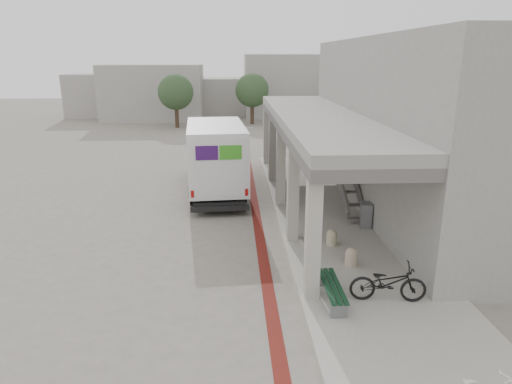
{
  "coord_description": "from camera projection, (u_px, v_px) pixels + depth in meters",
  "views": [
    {
      "loc": [
        0.07,
        -14.3,
        6.23
      ],
      "look_at": [
        0.88,
        1.3,
        1.6
      ],
      "focal_mm": 32.0,
      "sensor_mm": 36.0,
      "label": 1
    }
  ],
  "objects": [
    {
      "name": "transit_building",
      "position": [
        393.0,
        127.0,
        19.14
      ],
      "size": [
        7.6,
        17.0,
        7.0
      ],
      "color": "gray",
      "rests_on": "ground"
    },
    {
      "name": "tree_mid",
      "position": [
        252.0,
        90.0,
        43.38
      ],
      "size": [
        3.2,
        3.2,
        4.8
      ],
      "color": "#38281C",
      "rests_on": "ground"
    },
    {
      "name": "bench",
      "position": [
        332.0,
        289.0,
        11.82
      ],
      "size": [
        0.43,
        1.96,
        0.46
      ],
      "rotation": [
        0.0,
        0.0,
        -0.0
      ],
      "color": "slate",
      "rests_on": "sidewalk"
    },
    {
      "name": "bollard_far",
      "position": [
        351.0,
        256.0,
        13.87
      ],
      "size": [
        0.38,
        0.38,
        0.57
      ],
      "color": "tan",
      "rests_on": "sidewalk"
    },
    {
      "name": "bike_lane_stripe",
      "position": [
        258.0,
        227.0,
        17.42
      ],
      "size": [
        0.35,
        40.0,
        0.01
      ],
      "primitive_type": "cube",
      "color": "#5D1812",
      "rests_on": "ground"
    },
    {
      "name": "bicycle_black",
      "position": [
        388.0,
        283.0,
        11.78
      ],
      "size": [
        2.04,
        0.92,
        1.03
      ],
      "primitive_type": "imported",
      "rotation": [
        0.0,
        0.0,
        1.45
      ],
      "color": "black",
      "rests_on": "sidewalk"
    },
    {
      "name": "bollard_near",
      "position": [
        332.0,
        237.0,
        15.38
      ],
      "size": [
        0.37,
        0.37,
        0.55
      ],
      "color": "tan",
      "rests_on": "sidewalk"
    },
    {
      "name": "fedex_truck",
      "position": [
        215.0,
        155.0,
        21.59
      ],
      "size": [
        3.02,
        8.04,
        3.36
      ],
      "rotation": [
        0.0,
        0.0,
        0.08
      ],
      "color": "black",
      "rests_on": "ground"
    },
    {
      "name": "ground",
      "position": [
        232.0,
        248.0,
        15.46
      ],
      "size": [
        120.0,
        120.0,
        0.0
      ],
      "primitive_type": "plane",
      "color": "#6B645B",
      "rests_on": "ground"
    },
    {
      "name": "tree_left",
      "position": [
        176.0,
        92.0,
        41.12
      ],
      "size": [
        3.2,
        3.2,
        4.8
      ],
      "color": "#38281C",
      "rests_on": "ground"
    },
    {
      "name": "sidewalk",
      "position": [
        349.0,
        244.0,
        15.64
      ],
      "size": [
        4.4,
        28.0,
        0.12
      ],
      "primitive_type": "cube",
      "color": "gray",
      "rests_on": "ground"
    },
    {
      "name": "distant_backdrop",
      "position": [
        205.0,
        91.0,
        48.91
      ],
      "size": [
        28.0,
        10.0,
        6.5
      ],
      "color": "gray",
      "rests_on": "ground"
    },
    {
      "name": "utility_cabinet",
      "position": [
        366.0,
        215.0,
        16.98
      ],
      "size": [
        0.51,
        0.62,
        0.92
      ],
      "primitive_type": "cube",
      "rotation": [
        0.0,
        0.0,
        -0.2
      ],
      "color": "slate",
      "rests_on": "sidewalk"
    },
    {
      "name": "tree_right",
      "position": [
        337.0,
        91.0,
        42.82
      ],
      "size": [
        3.2,
        3.2,
        4.8
      ],
      "color": "#38281C",
      "rests_on": "ground"
    }
  ]
}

